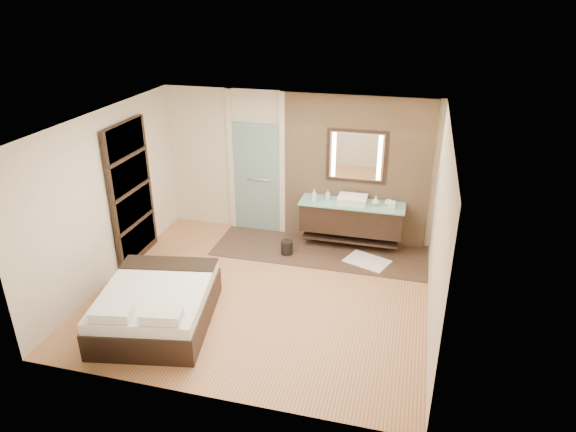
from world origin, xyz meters
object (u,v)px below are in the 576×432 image
(vanity, at_px, (351,217))
(mirror_unit, at_px, (357,156))
(bed, at_px, (157,305))
(waste_bin, at_px, (287,248))

(vanity, height_order, mirror_unit, mirror_unit)
(bed, bearing_deg, vanity, 42.22)
(bed, xyz_separation_m, waste_bin, (1.25, 2.41, -0.16))
(mirror_unit, bearing_deg, bed, -125.35)
(mirror_unit, bearing_deg, waste_bin, -141.97)
(bed, relative_size, waste_bin, 7.84)
(bed, bearing_deg, waste_bin, 52.34)
(mirror_unit, distance_m, bed, 4.19)
(vanity, bearing_deg, bed, -127.45)
(vanity, xyz_separation_m, bed, (-2.29, -2.99, -0.29))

